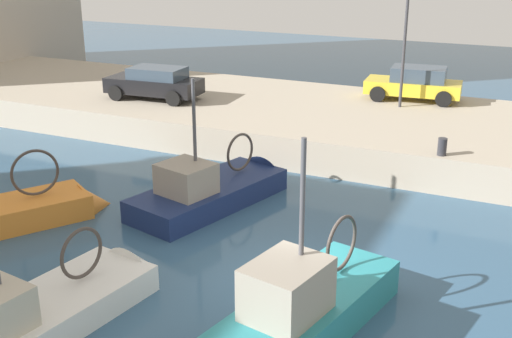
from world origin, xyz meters
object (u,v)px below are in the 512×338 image
object	(u,v)px
fishing_boat_white	(36,328)
parked_car_yellow	(415,83)
quay_streetlamp	(406,25)
fishing_boat_teal	(309,322)
mooring_bollard_mid	(442,147)
parked_car_black	(155,83)
fishing_boat_navy	(218,197)

from	to	relation	value
fishing_boat_white	parked_car_yellow	world-z (taller)	fishing_boat_white
fishing_boat_white	quay_streetlamp	xyz separation A→B (m)	(17.10, -3.24, 4.32)
fishing_boat_teal	mooring_bollard_mid	bearing A→B (deg)	-6.14
fishing_boat_white	quay_streetlamp	bearing A→B (deg)	-10.72
fishing_boat_white	quay_streetlamp	size ratio (longest dim) A/B	1.46
parked_car_black	quay_streetlamp	xyz separation A→B (m)	(3.04, -9.66, 2.55)
fishing_boat_white	parked_car_yellow	xyz separation A→B (m)	(18.53, -3.48, 1.77)
fishing_boat_navy	parked_car_black	bearing A→B (deg)	45.24
parked_car_yellow	quay_streetlamp	world-z (taller)	quay_streetlamp
mooring_bollard_mid	fishing_boat_white	bearing A→B (deg)	152.84
fishing_boat_teal	mooring_bollard_mid	world-z (taller)	fishing_boat_teal
parked_car_black	parked_car_yellow	bearing A→B (deg)	-65.73
fishing_boat_teal	parked_car_black	distance (m)	16.29
fishing_boat_teal	parked_car_yellow	distance (m)	16.20
fishing_boat_white	parked_car_yellow	size ratio (longest dim) A/B	1.76
parked_car_yellow	quay_streetlamp	bearing A→B (deg)	170.35
parked_car_black	quay_streetlamp	world-z (taller)	quay_streetlamp
fishing_boat_navy	parked_car_black	size ratio (longest dim) A/B	1.51
fishing_boat_white	parked_car_black	size ratio (longest dim) A/B	1.73
fishing_boat_navy	quay_streetlamp	size ratio (longest dim) A/B	1.28
fishing_boat_white	quay_streetlamp	distance (m)	17.93
parked_car_black	mooring_bollard_mid	distance (m)	12.58
fishing_boat_teal	quay_streetlamp	distance (m)	15.32
fishing_boat_white	parked_car_yellow	distance (m)	18.93
fishing_boat_teal	parked_car_black	size ratio (longest dim) A/B	1.56
mooring_bollard_mid	quay_streetlamp	xyz separation A→B (m)	(5.65, 2.64, 2.98)
fishing_boat_navy	fishing_boat_white	size ratio (longest dim) A/B	0.88
fishing_boat_white	mooring_bollard_mid	world-z (taller)	fishing_boat_white
parked_car_yellow	mooring_bollard_mid	xyz separation A→B (m)	(-7.08, -2.40, -0.43)
fishing_boat_navy	fishing_boat_white	xyz separation A→B (m)	(-7.73, -0.04, 0.01)
fishing_boat_navy	fishing_boat_white	world-z (taller)	fishing_boat_navy
fishing_boat_white	mooring_bollard_mid	distance (m)	12.94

